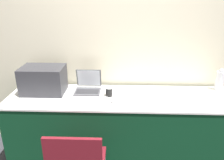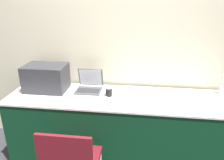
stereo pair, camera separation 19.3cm
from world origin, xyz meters
TOP-DOWN VIEW (x-y plane):
  - wall_back at (0.00, 0.71)m, footprint 8.00×0.05m
  - table at (0.00, 0.32)m, footprint 2.50×0.65m
  - printer at (-0.89, 0.40)m, footprint 0.47×0.32m
  - laptop_left at (-0.40, 0.46)m, footprint 0.29×0.28m
  - external_keyboard at (-0.38, 0.20)m, footprint 0.43×0.13m
  - coffee_cup at (-0.15, 0.33)m, footprint 0.08×0.08m
  - mouse at (-0.11, 0.19)m, footprint 0.07×0.05m

SIDE VIEW (x-z plane):
  - table at x=0.00m, z-range 0.00..0.79m
  - external_keyboard at x=-0.38m, z-range 0.79..0.81m
  - mouse at x=-0.11m, z-range 0.79..0.82m
  - coffee_cup at x=-0.15m, z-range 0.79..0.89m
  - laptop_left at x=-0.40m, z-range 0.72..0.96m
  - printer at x=-0.89m, z-range 0.80..1.10m
  - wall_back at x=0.00m, z-range 0.00..2.60m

